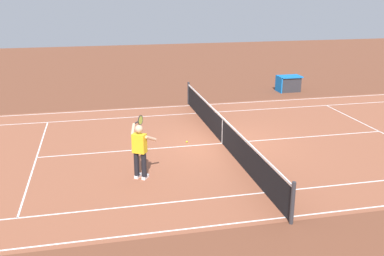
# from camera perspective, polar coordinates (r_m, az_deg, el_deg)

# --- Properties ---
(ground_plane) EXTENTS (60.00, 60.00, 0.00)m
(ground_plane) POSITION_cam_1_polar(r_m,az_deg,el_deg) (15.83, 3.97, -2.02)
(ground_plane) COLOR brown
(court_slab) EXTENTS (24.20, 11.40, 0.00)m
(court_slab) POSITION_cam_1_polar(r_m,az_deg,el_deg) (15.83, 3.97, -2.01)
(court_slab) COLOR #935138
(court_slab) RESTS_ON ground_plane
(court_line_markings) EXTENTS (23.85, 11.05, 0.01)m
(court_line_markings) POSITION_cam_1_polar(r_m,az_deg,el_deg) (15.83, 3.97, -2.00)
(court_line_markings) COLOR white
(court_line_markings) RESTS_ON ground_plane
(tennis_net) EXTENTS (0.10, 11.70, 1.08)m
(tennis_net) POSITION_cam_1_polar(r_m,az_deg,el_deg) (15.67, 4.01, -0.32)
(tennis_net) COLOR #2D2D33
(tennis_net) RESTS_ON ground_plane
(tennis_player_near) EXTENTS (0.75, 1.18, 1.70)m
(tennis_player_near) POSITION_cam_1_polar(r_m,az_deg,el_deg) (12.72, -6.82, -2.67)
(tennis_player_near) COLOR black
(tennis_player_near) RESTS_ON ground_plane
(tennis_ball) EXTENTS (0.07, 0.07, 0.07)m
(tennis_ball) POSITION_cam_1_polar(r_m,az_deg,el_deg) (15.87, -0.68, -1.80)
(tennis_ball) COLOR #CCE01E
(tennis_ball) RESTS_ON ground_plane
(equipment_cart_tarped) EXTENTS (1.25, 0.84, 0.85)m
(equipment_cart_tarped) POSITION_cam_1_polar(r_m,az_deg,el_deg) (24.37, 12.48, 5.70)
(equipment_cart_tarped) COLOR #2D2D33
(equipment_cart_tarped) RESTS_ON ground_plane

